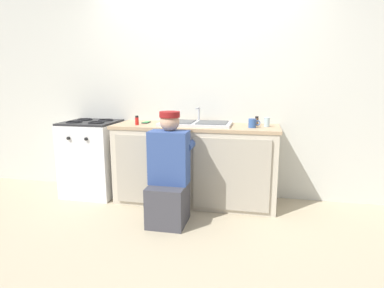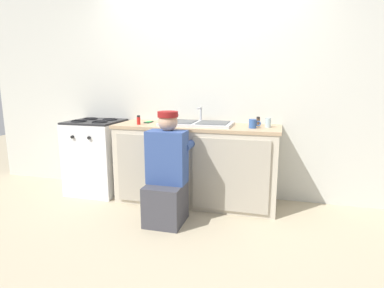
{
  "view_description": "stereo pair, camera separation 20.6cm",
  "coord_description": "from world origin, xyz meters",
  "px_view_note": "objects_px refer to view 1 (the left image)",
  "views": [
    {
      "loc": [
        0.7,
        -3.22,
        1.4
      ],
      "look_at": [
        0.0,
        0.1,
        0.72
      ],
      "focal_mm": 30.0,
      "sensor_mm": 36.0,
      "label": 1
    },
    {
      "loc": [
        0.9,
        -3.17,
        1.4
      ],
      "look_at": [
        0.0,
        0.1,
        0.72
      ],
      "focal_mm": 30.0,
      "sensor_mm": 36.0,
      "label": 2
    }
  ],
  "objects_px": {
    "plumber_person": "(169,178)",
    "spice_bottle_red": "(137,120)",
    "spice_bottle_pepper": "(257,121)",
    "coffee_mug": "(252,123)",
    "sink_double_basin": "(196,123)",
    "cell_phone": "(146,122)",
    "stove_range": "(93,158)",
    "water_glass": "(267,122)"
  },
  "relations": [
    {
      "from": "plumber_person",
      "to": "water_glass",
      "type": "height_order",
      "value": "plumber_person"
    },
    {
      "from": "sink_double_basin",
      "to": "spice_bottle_red",
      "type": "height_order",
      "value": "sink_double_basin"
    },
    {
      "from": "plumber_person",
      "to": "coffee_mug",
      "type": "distance_m",
      "value": 1.06
    },
    {
      "from": "stove_range",
      "to": "plumber_person",
      "type": "xyz_separation_m",
      "value": [
        1.15,
        -0.61,
        0.0
      ]
    },
    {
      "from": "stove_range",
      "to": "spice_bottle_pepper",
      "type": "height_order",
      "value": "spice_bottle_pepper"
    },
    {
      "from": "coffee_mug",
      "to": "spice_bottle_pepper",
      "type": "distance_m",
      "value": 0.16
    },
    {
      "from": "plumber_person",
      "to": "spice_bottle_red",
      "type": "bearing_deg",
      "value": 136.57
    },
    {
      "from": "water_glass",
      "to": "cell_phone",
      "type": "height_order",
      "value": "water_glass"
    },
    {
      "from": "stove_range",
      "to": "spice_bottle_red",
      "type": "xyz_separation_m",
      "value": [
        0.65,
        -0.14,
        0.5
      ]
    },
    {
      "from": "stove_range",
      "to": "coffee_mug",
      "type": "height_order",
      "value": "coffee_mug"
    },
    {
      "from": "plumber_person",
      "to": "spice_bottle_red",
      "type": "xyz_separation_m",
      "value": [
        -0.5,
        0.47,
        0.49
      ]
    },
    {
      "from": "sink_double_basin",
      "to": "cell_phone",
      "type": "distance_m",
      "value": 0.61
    },
    {
      "from": "spice_bottle_pepper",
      "to": "spice_bottle_red",
      "type": "xyz_separation_m",
      "value": [
        -1.32,
        -0.22,
        0.0
      ]
    },
    {
      "from": "water_glass",
      "to": "coffee_mug",
      "type": "distance_m",
      "value": 0.18
    },
    {
      "from": "stove_range",
      "to": "spice_bottle_red",
      "type": "relative_size",
      "value": 8.8
    },
    {
      "from": "stove_range",
      "to": "plumber_person",
      "type": "height_order",
      "value": "plumber_person"
    },
    {
      "from": "water_glass",
      "to": "cell_phone",
      "type": "xyz_separation_m",
      "value": [
        -1.39,
        0.03,
        -0.04
      ]
    },
    {
      "from": "sink_double_basin",
      "to": "spice_bottle_pepper",
      "type": "relative_size",
      "value": 7.62
    },
    {
      "from": "coffee_mug",
      "to": "spice_bottle_pepper",
      "type": "relative_size",
      "value": 1.2
    },
    {
      "from": "cell_phone",
      "to": "spice_bottle_red",
      "type": "bearing_deg",
      "value": -101.18
    },
    {
      "from": "cell_phone",
      "to": "water_glass",
      "type": "bearing_deg",
      "value": -1.4
    },
    {
      "from": "plumber_person",
      "to": "coffee_mug",
      "type": "height_order",
      "value": "plumber_person"
    },
    {
      "from": "stove_range",
      "to": "spice_bottle_pepper",
      "type": "relative_size",
      "value": 8.8
    },
    {
      "from": "plumber_person",
      "to": "spice_bottle_red",
      "type": "height_order",
      "value": "plumber_person"
    },
    {
      "from": "plumber_person",
      "to": "spice_bottle_red",
      "type": "relative_size",
      "value": 10.52
    },
    {
      "from": "stove_range",
      "to": "plumber_person",
      "type": "distance_m",
      "value": 1.31
    },
    {
      "from": "water_glass",
      "to": "spice_bottle_red",
      "type": "xyz_separation_m",
      "value": [
        -1.43,
        -0.16,
        0.0
      ]
    },
    {
      "from": "spice_bottle_red",
      "to": "sink_double_basin",
      "type": "bearing_deg",
      "value": 12.36
    },
    {
      "from": "sink_double_basin",
      "to": "water_glass",
      "type": "bearing_deg",
      "value": 1.44
    },
    {
      "from": "stove_range",
      "to": "plumber_person",
      "type": "relative_size",
      "value": 0.84
    },
    {
      "from": "plumber_person",
      "to": "spice_bottle_pepper",
      "type": "relative_size",
      "value": 10.52
    },
    {
      "from": "stove_range",
      "to": "spice_bottle_red",
      "type": "bearing_deg",
      "value": -12.05
    },
    {
      "from": "stove_range",
      "to": "spice_bottle_pepper",
      "type": "xyz_separation_m",
      "value": [
        1.97,
        0.08,
        0.5
      ]
    },
    {
      "from": "plumber_person",
      "to": "coffee_mug",
      "type": "xyz_separation_m",
      "value": [
        0.78,
        0.53,
        0.49
      ]
    },
    {
      "from": "water_glass",
      "to": "coffee_mug",
      "type": "bearing_deg",
      "value": -145.47
    },
    {
      "from": "stove_range",
      "to": "spice_bottle_red",
      "type": "height_order",
      "value": "spice_bottle_red"
    },
    {
      "from": "sink_double_basin",
      "to": "coffee_mug",
      "type": "height_order",
      "value": "sink_double_basin"
    },
    {
      "from": "water_glass",
      "to": "coffee_mug",
      "type": "relative_size",
      "value": 0.79
    },
    {
      "from": "spice_bottle_pepper",
      "to": "coffee_mug",
      "type": "bearing_deg",
      "value": -104.83
    },
    {
      "from": "plumber_person",
      "to": "cell_phone",
      "type": "relative_size",
      "value": 7.89
    },
    {
      "from": "stove_range",
      "to": "coffee_mug",
      "type": "relative_size",
      "value": 7.33
    },
    {
      "from": "stove_range",
      "to": "cell_phone",
      "type": "relative_size",
      "value": 6.6
    }
  ]
}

